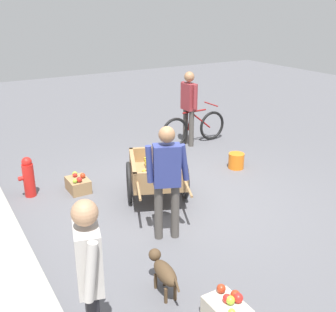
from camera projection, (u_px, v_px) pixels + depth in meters
The scene contains 11 objects.
ground_plane at pixel (175, 201), 6.50m from camera, with size 24.00×24.00×0.00m, color #56565B.
fruit_cart at pixel (157, 173), 6.42m from camera, with size 1.81×1.34×0.73m.
vendor_person at pixel (167, 174), 5.19m from camera, with size 0.32×0.53×1.55m.
bicycle at pixel (194, 128), 9.00m from camera, with size 0.46×1.66×0.85m.
cyclist_person at pixel (189, 102), 8.71m from camera, with size 0.52×0.21×1.60m.
dog at pixel (164, 271), 4.39m from camera, with size 0.67×0.22×0.40m.
fire_hydrant at pixel (28, 177), 6.57m from camera, with size 0.25×0.25×0.67m.
plastic_bucket at pixel (236, 161), 7.74m from camera, with size 0.29×0.29×0.29m, color orange.
apple_crate at pixel (227, 311), 4.02m from camera, with size 0.44×0.32×0.32m.
mixed_fruit_crate at pixel (78, 184), 6.80m from camera, with size 0.44×0.32×0.31m.
bystander_person at pixel (89, 271), 3.31m from camera, with size 0.50×0.28×1.57m.
Camera 1 is at (-4.94, 3.09, 2.98)m, focal length 43.97 mm.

